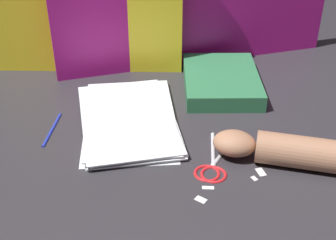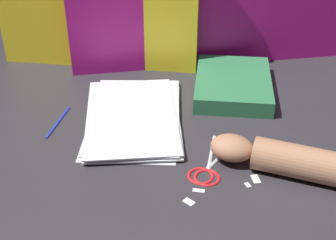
{
  "view_description": "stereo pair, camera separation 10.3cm",
  "coord_description": "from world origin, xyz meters",
  "px_view_note": "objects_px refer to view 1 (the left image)",
  "views": [
    {
      "loc": [
        -0.11,
        -0.86,
        0.62
      ],
      "look_at": [
        0.03,
        0.0,
        0.06
      ],
      "focal_mm": 50.0,
      "sensor_mm": 36.0,
      "label": 1
    },
    {
      "loc": [
        -0.01,
        -0.87,
        0.62
      ],
      "look_at": [
        0.03,
        0.0,
        0.06
      ],
      "focal_mm": 50.0,
      "sensor_mm": 36.0,
      "label": 2
    }
  ],
  "objects_px": {
    "paper_stack": "(129,119)",
    "book_closed": "(221,81)",
    "scissors": "(213,165)",
    "hand_forearm": "(286,150)"
  },
  "relations": [
    {
      "from": "paper_stack",
      "to": "book_closed",
      "type": "xyz_separation_m",
      "value": [
        0.26,
        0.13,
        0.01
      ]
    },
    {
      "from": "book_closed",
      "to": "scissors",
      "type": "bearing_deg",
      "value": -107.38
    },
    {
      "from": "paper_stack",
      "to": "hand_forearm",
      "type": "height_order",
      "value": "hand_forearm"
    },
    {
      "from": "book_closed",
      "to": "scissors",
      "type": "relative_size",
      "value": 1.62
    },
    {
      "from": "paper_stack",
      "to": "scissors",
      "type": "height_order",
      "value": "paper_stack"
    },
    {
      "from": "paper_stack",
      "to": "book_closed",
      "type": "relative_size",
      "value": 1.26
    },
    {
      "from": "paper_stack",
      "to": "scissors",
      "type": "distance_m",
      "value": 0.26
    },
    {
      "from": "paper_stack",
      "to": "scissors",
      "type": "bearing_deg",
      "value": -51.47
    },
    {
      "from": "book_closed",
      "to": "scissors",
      "type": "distance_m",
      "value": 0.35
    },
    {
      "from": "paper_stack",
      "to": "scissors",
      "type": "relative_size",
      "value": 2.05
    }
  ]
}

